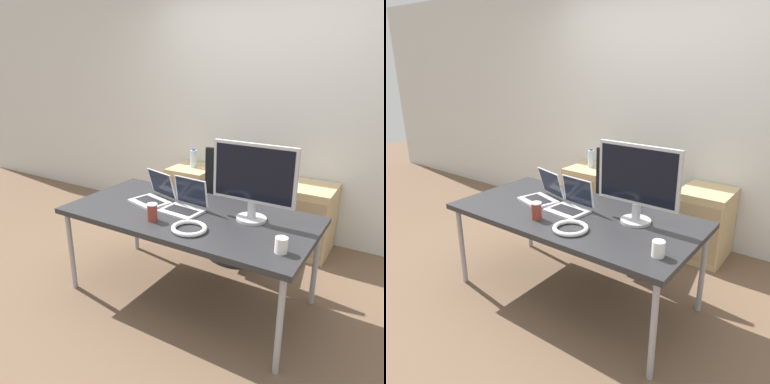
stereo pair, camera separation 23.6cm
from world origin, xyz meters
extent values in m
plane|color=brown|center=(0.00, 0.00, 0.00)|extent=(14.00, 14.00, 0.00)
cube|color=silver|center=(0.00, 1.53, 1.30)|extent=(10.00, 0.05, 2.60)
cube|color=#28282B|center=(0.00, 0.00, 0.69)|extent=(1.84, 0.92, 0.04)
cylinder|color=#99999E|center=(-0.86, -0.40, 0.33)|extent=(0.04, 0.04, 0.67)
cylinder|color=#99999E|center=(0.86, -0.40, 0.33)|extent=(0.04, 0.04, 0.67)
cylinder|color=#99999E|center=(-0.86, 0.40, 0.33)|extent=(0.04, 0.04, 0.67)
cylinder|color=#99999E|center=(0.86, 0.40, 0.33)|extent=(0.04, 0.04, 0.67)
cylinder|color=#232326|center=(0.03, 0.81, 0.02)|extent=(0.56, 0.56, 0.04)
cylinder|color=gray|center=(0.03, 0.81, 0.24)|extent=(0.05, 0.05, 0.42)
cube|color=black|center=(0.03, 0.81, 0.45)|extent=(0.55, 0.55, 0.07)
cube|color=black|center=(0.07, 0.55, 0.79)|extent=(0.44, 0.11, 0.60)
cube|color=tan|center=(-0.72, 1.24, 0.33)|extent=(0.45, 0.49, 0.66)
cube|color=tan|center=(-0.72, 1.00, 0.33)|extent=(0.41, 0.01, 0.53)
cube|color=tan|center=(0.58, 1.24, 0.33)|extent=(0.45, 0.49, 0.66)
cube|color=tan|center=(0.58, 1.00, 0.33)|extent=(0.41, 0.01, 0.53)
cylinder|color=silver|center=(-0.72, 1.24, 0.76)|extent=(0.07, 0.07, 0.19)
cylinder|color=#3359B2|center=(-0.72, 1.24, 0.86)|extent=(0.03, 0.03, 0.02)
cube|color=silver|center=(-0.37, 0.01, 0.72)|extent=(0.34, 0.29, 0.02)
cube|color=black|center=(-0.37, 0.01, 0.73)|extent=(0.26, 0.18, 0.00)
cube|color=silver|center=(-0.35, 0.15, 0.83)|extent=(0.30, 0.14, 0.22)
cube|color=black|center=(-0.35, 0.14, 0.83)|extent=(0.27, 0.13, 0.20)
cube|color=silver|center=(-0.05, -0.02, 0.72)|extent=(0.31, 0.25, 0.02)
cube|color=black|center=(-0.05, -0.02, 0.73)|extent=(0.25, 0.14, 0.00)
cube|color=silver|center=(-0.04, 0.10, 0.84)|extent=(0.29, 0.07, 0.22)
cube|color=black|center=(-0.04, 0.10, 0.84)|extent=(0.27, 0.06, 0.20)
cylinder|color=#B7B7BC|center=(0.44, 0.12, 0.72)|extent=(0.21, 0.21, 0.02)
cylinder|color=#B7B7BC|center=(0.44, 0.12, 0.79)|extent=(0.06, 0.06, 0.12)
cube|color=#B7B7BC|center=(0.44, 0.12, 1.05)|extent=(0.60, 0.03, 0.41)
cube|color=black|center=(0.44, 0.11, 1.05)|extent=(0.56, 0.00, 0.37)
cylinder|color=white|center=(0.78, -0.23, 0.76)|extent=(0.08, 0.08, 0.10)
cylinder|color=maroon|center=(-0.14, -0.25, 0.77)|extent=(0.07, 0.07, 0.12)
cylinder|color=white|center=(-0.14, -0.25, 0.83)|extent=(0.08, 0.08, 0.01)
torus|color=white|center=(0.16, -0.25, 0.72)|extent=(0.24, 0.24, 0.03)
camera|label=1|loc=(1.36, -2.16, 1.76)|focal=35.00mm
camera|label=2|loc=(1.55, -2.03, 1.76)|focal=35.00mm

